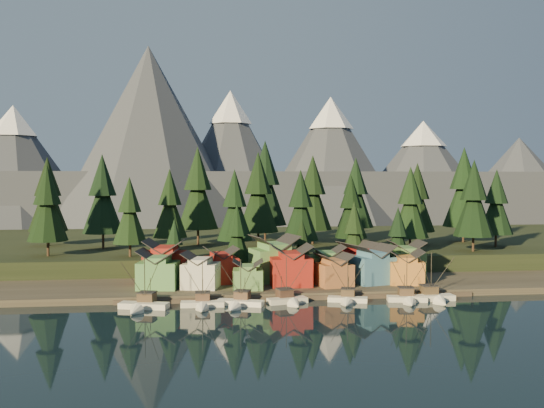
{
  "coord_description": "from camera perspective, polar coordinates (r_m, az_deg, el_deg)",
  "views": [
    {
      "loc": [
        -22.12,
        -115.76,
        26.99
      ],
      "look_at": [
        -4.13,
        30.0,
        20.65
      ],
      "focal_mm": 40.0,
      "sensor_mm": 36.0,
      "label": 1
    }
  ],
  "objects": [
    {
      "name": "tree_hill_3",
      "position": [
        176.12,
        -9.59,
        -0.18
      ],
      "size": [
        10.16,
        10.16,
        23.67
      ],
      "color": "#332319",
      "rests_on": "hillside"
    },
    {
      "name": "tree_hill_8",
      "position": [
        191.28,
        3.85,
        0.8
      ],
      "size": [
        12.12,
        12.12,
        28.22
      ],
      "color": "#332319",
      "rests_on": "hillside"
    },
    {
      "name": "boat_3",
      "position": [
        131.0,
        1.62,
        -8.45
      ],
      "size": [
        9.25,
        9.79,
        11.0
      ],
      "rotation": [
        0.0,
        0.0,
        0.24
      ],
      "color": "beige",
      "rests_on": "ground"
    },
    {
      "name": "house_front_6",
      "position": [
        149.97,
        12.48,
        -5.73
      ],
      "size": [
        9.31,
        8.95,
        8.09
      ],
      "rotation": [
        0.0,
        0.0,
        -0.18
      ],
      "color": "#B6722F",
      "rests_on": "shore_strip"
    },
    {
      "name": "tree_shore_0",
      "position": [
        156.82,
        -9.16,
        -3.88
      ],
      "size": [
        6.48,
        6.48,
        15.09
      ],
      "color": "#332319",
      "rests_on": "shore_strip"
    },
    {
      "name": "tree_hill_9",
      "position": [
        176.6,
        7.44,
        -0.47
      ],
      "size": [
        9.41,
        9.41,
        21.93
      ],
      "color": "#332319",
      "rests_on": "hillside"
    },
    {
      "name": "tree_hill_12",
      "position": [
        194.23,
        13.5,
        0.35
      ],
      "size": [
        11.03,
        11.03,
        25.69
      ],
      "color": "#332319",
      "rests_on": "hillside"
    },
    {
      "name": "ground",
      "position": [
        120.91,
        3.75,
        -10.43
      ],
      "size": [
        500.0,
        500.0,
        0.0
      ],
      "primitive_type": "plane",
      "color": "black",
      "rests_on": "ground"
    },
    {
      "name": "hillside",
      "position": [
        208.33,
        -0.89,
        -4.14
      ],
      "size": [
        420.0,
        100.0,
        6.0
      ],
      "primitive_type": "cube",
      "color": "black",
      "rests_on": "ground"
    },
    {
      "name": "mountain_ridge",
      "position": [
        329.84,
        -3.92,
        2.31
      ],
      "size": [
        560.0,
        190.0,
        90.0
      ],
      "color": "#404452",
      "rests_on": "ground"
    },
    {
      "name": "tree_hill_10",
      "position": [
        202.66,
        7.87,
        0.82
      ],
      "size": [
        11.96,
        11.96,
        27.85
      ],
      "color": "#332319",
      "rests_on": "hillside"
    },
    {
      "name": "boat_5",
      "position": [
        135.82,
        12.66,
        -8.12
      ],
      "size": [
        9.08,
        9.62,
        10.97
      ],
      "rotation": [
        0.0,
        0.0,
        -0.17
      ],
      "color": "beige",
      "rests_on": "ground"
    },
    {
      "name": "house_front_5",
      "position": [
        148.91,
        9.47,
        -5.52
      ],
      "size": [
        10.56,
        9.98,
        9.29
      ],
      "rotation": [
        0.0,
        0.0,
        0.25
      ],
      "color": "teal",
      "rests_on": "shore_strip"
    },
    {
      "name": "house_back_5",
      "position": [
        157.98,
        12.48,
        -5.05
      ],
      "size": [
        8.91,
        9.0,
        9.46
      ],
      "rotation": [
        0.0,
        0.0,
        -0.06
      ],
      "color": "#49733E",
      "rests_on": "shore_strip"
    },
    {
      "name": "tree_hill_6",
      "position": [
        181.74,
        -1.31,
        0.83
      ],
      "size": [
        12.39,
        12.39,
        28.86
      ],
      "color": "#332319",
      "rests_on": "hillside"
    },
    {
      "name": "tree_shore_3",
      "position": [
        161.79,
        7.73,
        -2.84
      ],
      "size": [
        8.31,
        8.31,
        19.35
      ],
      "color": "#332319",
      "rests_on": "shore_strip"
    },
    {
      "name": "tree_shore_4",
      "position": [
        165.33,
        11.76,
        -3.06
      ],
      "size": [
        7.61,
        7.61,
        17.74
      ],
      "color": "#332319",
      "rests_on": "shore_strip"
    },
    {
      "name": "tree_hill_1",
      "position": [
        185.95,
        -15.65,
        0.64
      ],
      "size": [
        12.05,
        12.05,
        28.07
      ],
      "color": "#332319",
      "rests_on": "hillside"
    },
    {
      "name": "dock",
      "position": [
        136.69,
        2.44,
        -8.7
      ],
      "size": [
        80.0,
        4.0,
        1.0
      ],
      "primitive_type": "cube",
      "color": "#483C33",
      "rests_on": "ground"
    },
    {
      "name": "tree_hill_5",
      "position": [
        166.27,
        -3.54,
        -0.36
      ],
      "size": [
        10.05,
        10.05,
        23.41
      ],
      "color": "#332319",
      "rests_on": "hillside"
    },
    {
      "name": "tree_shore_1",
      "position": [
        156.83,
        -3.31,
        -3.1
      ],
      "size": [
        8.08,
        8.08,
        18.82
      ],
      "color": "#332319",
      "rests_on": "shore_strip"
    },
    {
      "name": "house_back_4",
      "position": [
        156.73,
        7.99,
        -5.14
      ],
      "size": [
        10.02,
        9.77,
        9.13
      ],
      "rotation": [
        0.0,
        0.0,
        0.24
      ],
      "color": "maroon",
      "rests_on": "shore_strip"
    },
    {
      "name": "house_front_3",
      "position": [
        144.1,
        1.75,
        -5.67
      ],
      "size": [
        9.5,
        9.06,
        9.66
      ],
      "rotation": [
        0.0,
        0.0,
        -0.0
      ],
      "color": "maroon",
      "rests_on": "shore_strip"
    },
    {
      "name": "tree_hill_2",
      "position": [
        165.0,
        -13.25,
        -0.83
      ],
      "size": [
        9.16,
        9.16,
        21.34
      ],
      "color": "#332319",
      "rests_on": "hillside"
    },
    {
      "name": "boat_4",
      "position": [
        133.23,
        7.11,
        -8.38
      ],
      "size": [
        9.17,
        9.61,
        10.25
      ],
      "rotation": [
        0.0,
        0.0,
        -0.3
      ],
      "color": "silver",
      "rests_on": "ground"
    },
    {
      "name": "tree_hill_16",
      "position": [
        199.21,
        -20.35,
        0.61
      ],
      "size": [
        11.82,
        11.82,
        27.55
      ],
      "color": "#332319",
      "rests_on": "hillside"
    },
    {
      "name": "tree_hill_13",
      "position": [
        181.56,
        18.46,
        0.25
      ],
      "size": [
        11.27,
        11.27,
        26.26
      ],
      "color": "#332319",
      "rests_on": "hillside"
    },
    {
      "name": "house_front_1",
      "position": [
        141.74,
        -6.72,
        -6.11
      ],
      "size": [
        9.59,
        9.35,
        8.31
      ],
      "rotation": [
        0.0,
        0.0,
        -0.23
      ],
      "color": "beige",
      "rests_on": "shore_strip"
    },
    {
      "name": "house_back_0",
      "position": [
        150.15,
        -10.05,
        -5.22
      ],
      "size": [
        10.65,
        10.32,
        10.47
      ],
      "rotation": [
        0.0,
        0.0,
        -0.12
      ],
      "color": "maroon",
      "rests_on": "shore_strip"
    },
    {
      "name": "boat_2",
      "position": [
        128.66,
        -3.18,
        -8.75
      ],
      "size": [
        10.59,
        10.95,
        10.8
      ],
      "rotation": [
        0.0,
        0.0,
        -0.35
      ],
      "color": "white",
      "rests_on": "ground"
    },
    {
      "name": "tree_hill_0",
      "position": [
        172.6,
        -20.39,
        -0.16
      ],
      "size": [
        10.62,
        10.62,
        24.74
      ],
      "color": "#332319",
      "rests_on": "hillside"
    },
    {
      "name": "house_front_0",
      "position": [
        142.82,
        -10.64,
        -5.93
      ],
      "size": [
        10.1,
        9.69,
        8.98
      ],
      "rotation": [
        0.0,
        0.0,
        -0.14
      ],
      "color": "#4D8849",
      "rests_on": "shore_strip"
    },
    {
      "name": "tree_hill_14",
      "position": [
        206.61,
        17.61,
        1.24
      ],
      "size": [
        13.31,
        13.31,
        31.01
      ],
      "color": "#332319",
      "rests_on": "hillside"
    },
    {
      "name": "tree_hill_7",
      "position": [
        166.36,
        2.71,
        -0.38
      ],
      "size": [
        9.99,
        9.99,
        23.26
      ],
      "color": "#332319",
      "rests_on": "hillside"
    },
    {
      "name": "house_front_4",
      "position": [
        144.26,
        5.84,
        -6.11
      ],
      "size": [
        8.74,
        9.22,
        7.61
      ],
      "rotation": [
        0.0,
        0.0,
        0.18
      ],
      "color": "#935A34",
      "rests_on": "shore_strip"
    },
    {
      "name": "boat_0",
      "position": [
        128.24,
        -12.16,
        -8.74
      ],
      "size": [
        10.85,
        11.33,
        11.66
      ],
      "rotation": [
        0.0,
        0.0,
        -0.27
      ],
      "color": "silver",
      "rests_on": "ground"
    },
    {
      "name": "boat_1",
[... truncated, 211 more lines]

